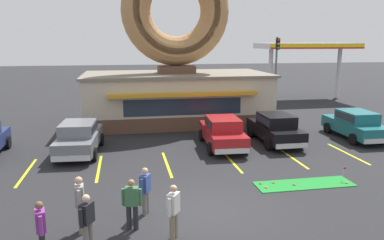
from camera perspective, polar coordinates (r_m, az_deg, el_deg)
ground_plane at (r=12.63m, az=2.40°, el=-13.66°), size 160.00×160.00×0.00m
donut_shop_building at (r=25.35m, az=-2.40°, el=8.01°), size 12.30×6.75×10.96m
putting_mat at (r=15.37m, az=16.73°, el=-9.33°), size 3.85×1.12×0.03m
mini_donut_near_left at (r=15.96m, az=22.46°, el=-8.83°), size 0.13×0.13×0.04m
mini_donut_near_right at (r=14.61m, az=11.20°, el=-10.03°), size 0.13×0.13×0.04m
mini_donut_mid_left at (r=14.94m, az=10.36°, el=-9.50°), size 0.13×0.13×0.04m
mini_donut_mid_centre at (r=15.13m, az=15.28°, el=-9.46°), size 0.13×0.13×0.04m
mini_donut_mid_right at (r=15.13m, az=12.30°, el=-9.30°), size 0.13×0.13×0.04m
golf_ball at (r=15.06m, az=16.19°, el=-9.60°), size 0.04×0.04×0.04m
putting_flag_pin at (r=16.12m, az=22.15°, el=-7.12°), size 0.13×0.01×0.55m
car_teal at (r=23.20m, az=23.63°, el=-0.50°), size 2.07×4.60×1.60m
car_grey at (r=19.23m, az=-16.84°, el=-2.40°), size 2.19×4.66×1.60m
car_red at (r=19.56m, az=4.68°, el=-1.68°), size 2.14×4.64×1.60m
car_black at (r=20.87m, az=12.55°, el=-1.07°), size 2.00×4.57×1.60m
pedestrian_blue_sweater_man at (r=10.69m, az=-2.83°, el=-13.44°), size 0.41×0.51×1.59m
pedestrian_hooded_kid at (r=10.53m, az=-22.02°, el=-14.93°), size 0.32×0.58×1.55m
pedestrian_leather_jacket_man at (r=11.41m, az=-16.71°, el=-11.85°), size 0.26×0.60×1.70m
pedestrian_clipboard_woman at (r=12.18m, az=-7.12°, el=-10.36°), size 0.39×0.54×1.55m
pedestrian_beanie_man at (r=10.53m, az=-15.68°, el=-14.42°), size 0.40×0.53×1.56m
pedestrian_crossing_woman at (r=11.29m, az=-9.15°, el=-12.28°), size 0.59×0.31×1.56m
trash_bin at (r=24.35m, az=10.48°, el=-0.04°), size 0.57×0.57×0.97m
traffic_light_pole at (r=31.65m, az=12.75°, el=8.44°), size 0.28×0.47×5.80m
gas_station_canopy at (r=37.44m, az=17.07°, el=10.47°), size 9.00×4.46×5.30m
parking_stripe_far_left at (r=17.52m, az=-23.90°, el=-7.28°), size 0.12×3.60×0.01m
parking_stripe_left at (r=17.04m, az=-13.99°, el=-7.10°), size 0.12×3.60×0.01m
parking_stripe_mid_left at (r=17.10m, az=-3.84°, el=-6.71°), size 0.12×3.60×0.01m
parking_stripe_centre at (r=17.66m, az=5.93°, el=-6.13°), size 0.12×3.60×0.01m
parking_stripe_mid_right at (r=18.70m, az=14.83°, el=-5.45°), size 0.12×3.60×0.01m
parking_stripe_right at (r=20.14m, az=22.61°, el=-4.74°), size 0.12×3.60×0.01m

